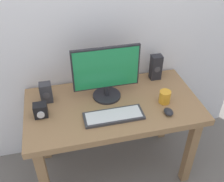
% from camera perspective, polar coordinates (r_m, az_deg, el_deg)
% --- Properties ---
extents(ground_plane, '(6.00, 6.00, 0.00)m').
position_cam_1_polar(ground_plane, '(2.53, 0.18, -16.10)').
color(ground_plane, slate).
extents(desk, '(1.32, 0.69, 0.76)m').
position_cam_1_polar(desk, '(2.05, 0.22, -5.04)').
color(desk, '#936D47').
rests_on(desk, ground_plane).
extents(monitor, '(0.51, 0.22, 0.42)m').
position_cam_1_polar(monitor, '(1.93, -1.28, 4.11)').
color(monitor, '#232328').
rests_on(monitor, desk).
extents(keyboard_primary, '(0.43, 0.15, 0.02)m').
position_cam_1_polar(keyboard_primary, '(1.86, 0.37, -5.47)').
color(keyboard_primary, '#333338').
rests_on(keyboard_primary, desk).
extents(mouse, '(0.07, 0.09, 0.04)m').
position_cam_1_polar(mouse, '(1.92, 12.27, -4.46)').
color(mouse, '#232328').
rests_on(mouse, desk).
extents(speaker_right, '(0.09, 0.08, 0.22)m').
position_cam_1_polar(speaker_right, '(2.23, 9.58, 5.15)').
color(speaker_right, '#232328').
rests_on(speaker_right, desk).
extents(speaker_left, '(0.09, 0.08, 0.16)m').
position_cam_1_polar(speaker_left, '(2.02, -14.24, -0.32)').
color(speaker_left, '#333338').
rests_on(speaker_left, desk).
extents(audio_controller, '(0.10, 0.09, 0.10)m').
position_cam_1_polar(audio_controller, '(1.91, -15.38, -4.13)').
color(audio_controller, black).
rests_on(audio_controller, desk).
extents(coffee_mug, '(0.09, 0.09, 0.10)m').
position_cam_1_polar(coffee_mug, '(2.00, 11.49, -1.27)').
color(coffee_mug, orange).
rests_on(coffee_mug, desk).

